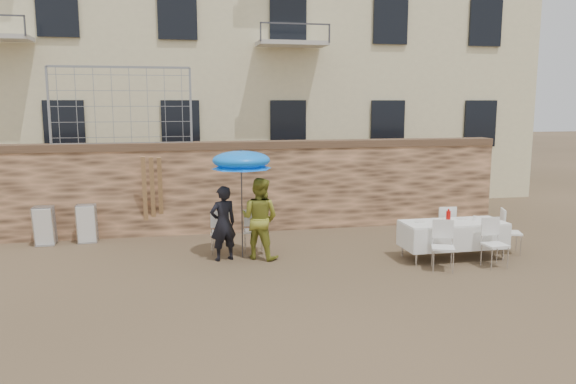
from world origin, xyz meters
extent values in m
plane|color=brown|center=(0.00, 0.00, 0.00)|extent=(80.00, 80.00, 0.00)
cube|color=#926849|center=(0.00, 5.00, 1.10)|extent=(13.00, 0.50, 2.20)
imported|color=black|center=(-0.91, 2.38, 0.77)|extent=(0.65, 0.53, 1.54)
imported|color=gold|center=(-0.16, 2.38, 0.84)|extent=(1.04, 0.99, 1.68)
cylinder|color=#3F3F44|center=(-0.51, 2.48, 0.93)|extent=(0.03, 0.03, 1.87)
cone|color=#0B75FF|center=(-0.51, 2.48, 1.98)|extent=(1.23, 1.23, 0.22)
cube|color=white|center=(3.74, 1.55, 0.75)|extent=(2.10, 0.85, 0.05)
cylinder|color=silver|center=(2.79, 1.21, 0.37)|extent=(0.04, 0.04, 0.74)
cylinder|color=silver|center=(4.69, 1.21, 0.37)|extent=(0.04, 0.04, 0.74)
cylinder|color=silver|center=(2.79, 1.90, 0.37)|extent=(0.04, 0.04, 0.74)
cylinder|color=silver|center=(4.69, 1.90, 0.37)|extent=(0.04, 0.04, 0.74)
cylinder|color=red|center=(3.54, 1.40, 0.91)|extent=(0.09, 0.09, 0.26)
camera|label=1|loc=(-1.89, -8.78, 3.21)|focal=35.00mm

